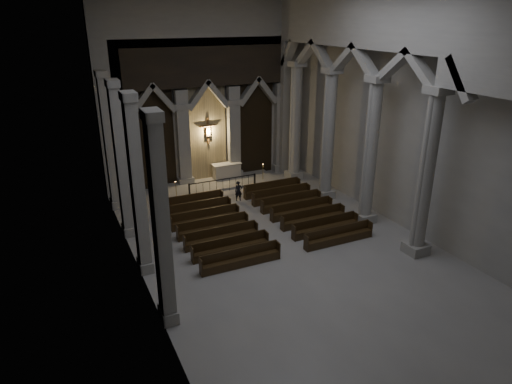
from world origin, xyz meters
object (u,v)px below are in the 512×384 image
Objects in this scene: altar at (227,170)px; candle_stand_left at (176,195)px; worshipper at (239,191)px; candle_stand_right at (263,177)px; altar_rail at (223,183)px; pews at (259,220)px.

candle_stand_left is (-4.28, -2.30, -0.32)m from altar.
worshipper is (-0.78, -3.94, -0.04)m from altar.
worshipper is (3.50, -1.63, 0.29)m from candle_stand_left.
altar_rail is at bearing -167.70° from candle_stand_right.
altar_rail is at bearing 90.00° from pews.
worshipper reaches higher than altar.
altar is 1.60× the size of worshipper.
candle_stand_left is at bearing -176.48° from altar_rail.
pews is at bearing -117.66° from candle_stand_right.
pews is at bearing -58.96° from candle_stand_left.
candle_stand_right is 0.13× the size of pews.
worshipper is at bearing -138.98° from candle_stand_right.
pews is at bearing -90.00° from altar_rail.
worshipper is (0.32, -1.83, 0.03)m from altar_rail.
candle_stand_left is at bearing -172.00° from candle_stand_right.
candle_stand_left is at bearing -151.74° from altar.
altar is 0.22× the size of pews.
candle_stand_right is at bearing 62.34° from pews.
candle_stand_left reaches higher than altar_rail.
altar reaches higher than pews.
candle_stand_left is 6.16m from pews.
candle_stand_left is 0.14× the size of pews.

